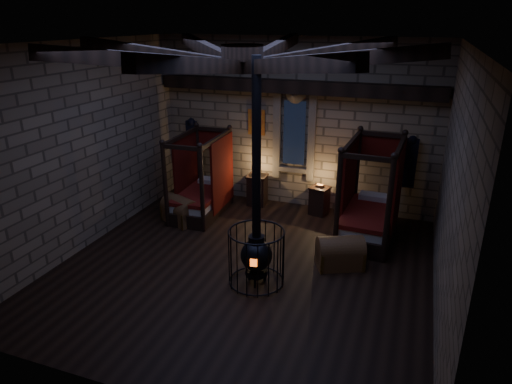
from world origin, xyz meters
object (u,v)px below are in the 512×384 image
(trunk_left, at_px, (180,211))
(stove, at_px, (256,252))
(bed_left, at_px, (202,194))
(bed_right, at_px, (369,214))
(trunk_right, at_px, (340,253))

(trunk_left, height_order, stove, stove)
(bed_left, height_order, bed_right, bed_right)
(trunk_right, bearing_deg, trunk_left, 144.07)
(bed_left, xyz_separation_m, stove, (2.37, -2.59, 0.14))
(trunk_left, xyz_separation_m, stove, (2.62, -1.91, 0.34))
(bed_right, distance_m, stove, 3.15)
(trunk_right, bearing_deg, bed_left, 133.77)
(bed_left, relative_size, stove, 0.49)
(trunk_left, height_order, trunk_right, trunk_right)
(trunk_left, relative_size, trunk_right, 1.00)
(bed_right, relative_size, trunk_right, 2.11)
(stove, bearing_deg, trunk_left, 132.18)
(bed_left, distance_m, stove, 3.52)
(bed_right, distance_m, trunk_left, 4.37)
(trunk_right, height_order, stove, stove)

